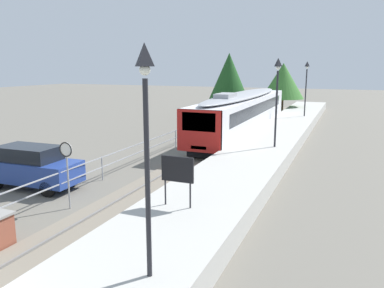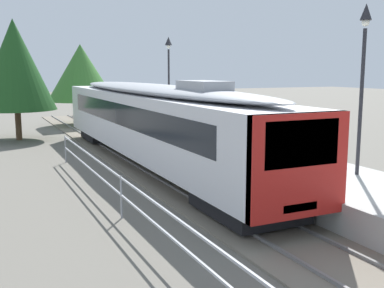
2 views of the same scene
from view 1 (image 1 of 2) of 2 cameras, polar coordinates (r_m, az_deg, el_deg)
name	(u,v)px [view 1 (image 1 of 2)]	position (r m, az deg, el deg)	size (l,w,h in m)	color
ground_plane	(185,145)	(28.72, -1.06, -0.10)	(160.00, 160.00, 0.00)	#6B665B
track_rails	(223,147)	(27.68, 4.65, -0.50)	(3.20, 60.00, 0.14)	slate
commuter_train	(243,110)	(32.53, 7.65, 5.00)	(2.82, 20.89, 3.74)	silver
station_platform	(268,145)	(26.82, 11.29, -0.17)	(3.90, 60.00, 0.90)	#B7B5AD
platform_lamp_near_end	(146,119)	(8.40, -6.85, 3.66)	(0.34, 0.34, 5.35)	#232328
platform_lamp_mid_platform	(277,86)	(23.67, 12.56, 8.46)	(0.34, 0.34, 5.35)	#232328
platform_lamp_far_end	(306,78)	(39.54, 16.65, 9.35)	(0.34, 0.34, 5.35)	#232328
platform_notice_board	(177,171)	(13.35, -2.17, -4.03)	(1.20, 0.08, 1.80)	#232328
speed_limit_sign	(66,159)	(16.18, -18.16, -2.08)	(0.61, 0.10, 2.81)	#9EA0A5
carpark_fence	(102,163)	(20.14, -13.25, -2.77)	(0.06, 36.06, 1.25)	#9EA0A5
parked_suv_blue	(32,166)	(19.90, -22.68, -3.08)	(4.66, 2.04, 2.04)	navy
tree_behind_carpark	(283,81)	(48.67, 13.37, 9.11)	(5.14, 5.14, 6.17)	brown
tree_behind_station_far	(229,77)	(44.13, 5.51, 9.83)	(4.69, 4.69, 7.26)	brown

